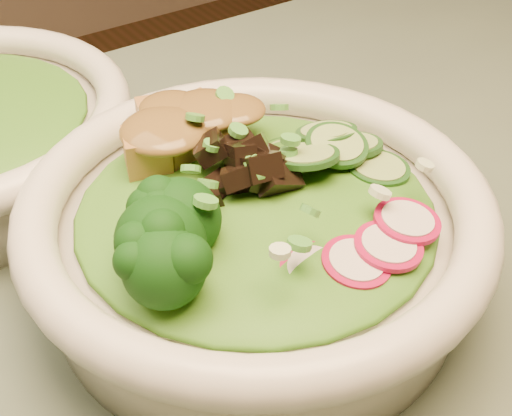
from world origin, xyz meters
TOP-DOWN VIEW (x-y plane):
  - salad_bowl at (0.01, 0.04)m, footprint 0.29×0.29m
  - lettuce_bed at (0.01, 0.04)m, footprint 0.22×0.22m
  - broccoli_florets at (-0.06, 0.03)m, footprint 0.10×0.09m
  - radish_slices at (0.02, -0.03)m, footprint 0.12×0.06m
  - cucumber_slices at (0.08, 0.05)m, footprint 0.09×0.09m
  - mushroom_heap at (0.00, 0.05)m, footprint 0.09×0.09m
  - tofu_cubes at (-0.00, 0.11)m, footprint 0.11×0.08m
  - peanut_sauce at (-0.00, 0.11)m, footprint 0.08×0.06m
  - scallion_garnish at (0.01, 0.04)m, footprint 0.21×0.21m

SIDE VIEW (x-z plane):
  - salad_bowl at x=0.01m, z-range 0.75..0.83m
  - lettuce_bed at x=0.01m, z-range 0.80..0.83m
  - radish_slices at x=0.02m, z-range 0.81..0.83m
  - cucumber_slices at x=0.08m, z-range 0.81..0.85m
  - tofu_cubes at x=0.00m, z-range 0.81..0.85m
  - mushroom_heap at x=0.00m, z-range 0.81..0.85m
  - broccoli_florets at x=-0.06m, z-range 0.81..0.86m
  - scallion_garnish at x=0.01m, z-range 0.83..0.85m
  - peanut_sauce at x=0.00m, z-range 0.83..0.85m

